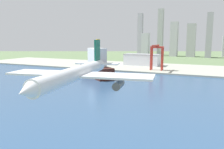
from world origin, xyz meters
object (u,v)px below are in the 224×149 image
airplane_landing (76,74)px  port_crane_red (157,52)px  warehouse_main (142,60)px  cargo_ship (96,66)px

airplane_landing → port_crane_red: size_ratio=1.00×
airplane_landing → warehouse_main: airplane_landing is taller
cargo_ship → port_crane_red: cargo_ship is taller
airplane_landing → warehouse_main: bearing=104.4°
cargo_ship → port_crane_red: (68.08, 84.01, 17.16)m
airplane_landing → port_crane_red: (-54.51, 320.48, -13.13)m
port_crane_red → airplane_landing: bearing=-80.3°
cargo_ship → warehouse_main: size_ratio=1.11×
cargo_ship → warehouse_main: bearing=79.9°
port_crane_red → warehouse_main: port_crane_red is taller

